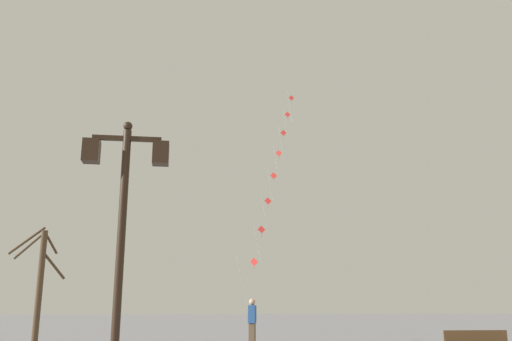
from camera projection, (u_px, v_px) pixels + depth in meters
twin_lantern_lamp_post at (123, 200)px, 9.19m from camera, size 1.46×0.28×4.61m
kite_train at (272, 182)px, 27.20m from camera, size 4.63×10.56×14.28m
kite_flyer at (252, 322)px, 18.86m from camera, size 0.34×0.63×1.71m
bare_tree at (40, 282)px, 19.46m from camera, size 1.98×0.80×4.30m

